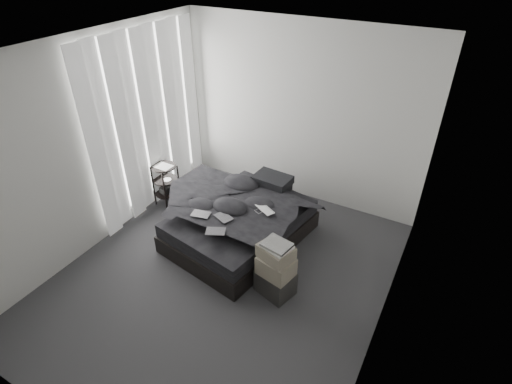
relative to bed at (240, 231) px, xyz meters
The scene contains 25 objects.
floor 0.74m from the bed, 75.21° to the right, with size 3.60×4.20×0.01m, color #302F32.
ceiling 2.58m from the bed, 75.21° to the right, with size 3.60×4.20×0.01m, color white.
wall_back 1.84m from the bed, 82.43° to the left, with size 3.60×0.01×2.60m, color beige.
wall_front 3.05m from the bed, 86.21° to the right, with size 3.60×0.01×2.60m, color beige.
wall_left 2.12m from the bed, 156.47° to the right, with size 0.01×4.20×2.60m, color beige.
wall_right 2.41m from the bed, 19.49° to the right, with size 0.01×4.20×2.60m, color beige.
window_left 2.02m from the bed, behind, with size 0.02×2.00×2.30m, color white.
curtain_left 1.94m from the bed, behind, with size 0.06×2.12×2.48m, color white.
bed is the anchor object (origin of this frame).
mattress 0.22m from the bed, 116.57° to the right, with size 1.30×1.73×0.19m, color black.
duvet 0.42m from the bed, 99.74° to the right, with size 1.31×1.52×0.21m, color black.
pillow_lower 0.79m from the bed, 83.84° to the left, with size 0.54×0.36×0.12m, color black.
pillow_upper 0.83m from the bed, 78.79° to the left, with size 0.50×0.35×0.11m, color black.
laptop 0.63m from the bed, ahead, with size 0.29×0.18×0.02m, color silver.
comic_a 0.74m from the bed, 124.18° to the right, with size 0.22×0.15×0.01m, color black.
comic_b 0.63m from the bed, 92.61° to the right, with size 0.22×0.15×0.01m, color black.
comic_c 0.82m from the bed, 85.32° to the right, with size 0.22×0.15×0.01m, color black.
side_stand 1.40m from the bed, behind, with size 0.35×0.35×0.65m, color black.
papers 1.48m from the bed, behind, with size 0.25×0.19×0.01m, color white.
floor_books 1.10m from the bed, 150.73° to the left, with size 0.13×0.19×0.13m, color black.
box_lower 1.04m from the bed, 36.67° to the right, with size 0.40×0.31×0.29m, color black.
box_mid 1.09m from the bed, 36.95° to the right, with size 0.37×0.29×0.22m, color #6B6354.
box_upper 1.14m from the bed, 36.84° to the right, with size 0.35×0.28×0.16m, color #6B6354.
art_book_white 1.19m from the bed, 36.67° to the right, with size 0.30×0.24×0.03m, color silver.
art_book_snake 1.21m from the bed, 36.95° to the right, with size 0.29×0.23×0.03m, color silver.
Camera 1 is at (2.02, -2.84, 3.48)m, focal length 28.00 mm.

